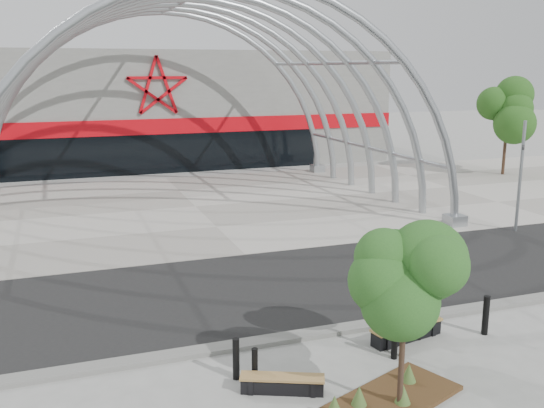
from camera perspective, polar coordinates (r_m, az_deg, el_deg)
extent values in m
plane|color=gray|center=(16.56, 4.75, -11.72)|extent=(140.00, 140.00, 0.00)
cube|color=black|center=(19.55, 0.50, -7.73)|extent=(140.00, 7.00, 0.02)
cube|color=gray|center=(30.65, -7.23, -0.25)|extent=(60.00, 17.00, 0.04)
cube|color=slate|center=(16.33, 5.12, -11.87)|extent=(60.00, 0.50, 0.12)
cube|color=slate|center=(47.71, -12.12, 9.01)|extent=(34.00, 15.00, 8.00)
cube|color=black|center=(40.63, -10.52, 4.66)|extent=(22.00, 0.25, 2.60)
cube|color=#C1050F|center=(40.42, -10.63, 7.18)|extent=(34.00, 0.30, 1.00)
torus|color=#9BA1A5|center=(23.61, -3.27, -4.15)|extent=(20.36, 0.36, 20.36)
torus|color=#9BA1A5|center=(25.93, -4.83, -2.63)|extent=(20.36, 0.36, 20.36)
torus|color=#9BA1A5|center=(28.28, -6.13, -1.36)|extent=(20.36, 0.36, 20.36)
torus|color=#9BA1A5|center=(30.65, -7.23, -0.29)|extent=(20.36, 0.36, 20.36)
torus|color=#9BA1A5|center=(33.04, -8.17, 0.63)|extent=(20.36, 0.36, 20.36)
torus|color=#9BA1A5|center=(35.45, -8.99, 1.42)|extent=(20.36, 0.36, 20.36)
torus|color=#9BA1A5|center=(37.86, -9.70, 2.12)|extent=(20.36, 0.36, 20.36)
cylinder|color=#9BA1A5|center=(33.55, 9.03, 5.27)|extent=(0.20, 15.00, 0.20)
cylinder|color=#9BA1A5|center=(32.12, 5.14, 13.07)|extent=(0.20, 15.00, 0.20)
cylinder|color=#9BA1A5|center=(29.22, -21.62, 12.30)|extent=(0.20, 15.00, 0.20)
cube|color=#9BA1A5|center=(27.93, 16.82, -1.49)|extent=(0.80, 0.80, 0.50)
cube|color=#9BA1A5|center=(40.70, 4.30, 3.35)|extent=(0.80, 0.80, 0.50)
cone|color=#4D6D30|center=(13.09, 8.21, -17.41)|extent=(0.33, 0.33, 0.41)
cone|color=#4D6D30|center=(13.30, 12.23, -17.05)|extent=(0.33, 0.33, 0.41)
cone|color=#4D6D30|center=(12.73, 5.90, -18.29)|extent=(0.33, 0.33, 0.41)
cone|color=#4D6D30|center=(14.13, 12.76, -15.21)|extent=(0.33, 0.33, 0.41)
cylinder|color=gray|center=(27.51, 22.33, 2.37)|extent=(0.13, 0.13, 4.72)
imported|color=black|center=(27.36, 22.51, 4.51)|extent=(0.38, 0.64, 0.13)
cylinder|color=black|center=(12.95, 12.08, -14.60)|extent=(0.12, 0.12, 1.91)
ellipsoid|color=#214F1E|center=(12.26, 12.45, -7.34)|extent=(1.64, 1.64, 2.09)
cylinder|color=#2F2313|center=(15.10, 12.27, -10.78)|extent=(0.12, 0.12, 1.79)
ellipsoid|color=#0C3F12|center=(14.54, 12.57, -4.88)|extent=(1.48, 1.48, 1.95)
cube|color=black|center=(13.60, 0.97, -16.74)|extent=(1.76, 1.02, 0.30)
cube|color=black|center=(13.63, -1.94, -16.54)|extent=(0.25, 0.40, 0.35)
cube|color=black|center=(13.58, 3.90, -16.70)|extent=(0.25, 0.40, 0.35)
cube|color=olive|center=(13.50, 0.97, -15.99)|extent=(1.82, 1.09, 0.05)
cube|color=black|center=(16.26, 12.54, -11.80)|extent=(2.09, 0.77, 0.35)
cube|color=black|center=(15.77, 10.45, -12.38)|extent=(0.21, 0.47, 0.41)
cube|color=black|center=(16.75, 14.51, -11.05)|extent=(0.21, 0.47, 0.41)
cube|color=olive|center=(16.17, 12.58, -11.04)|extent=(2.15, 0.85, 0.06)
cylinder|color=black|center=(13.78, -1.63, -15.03)|extent=(0.14, 0.14, 0.85)
cylinder|color=black|center=(13.97, -3.40, -14.35)|extent=(0.16, 0.16, 0.97)
cylinder|color=black|center=(15.12, 11.47, -12.43)|extent=(0.15, 0.15, 0.96)
cylinder|color=black|center=(16.23, 13.67, -10.73)|extent=(0.15, 0.15, 0.96)
cylinder|color=black|center=(16.99, 19.47, -9.85)|extent=(0.17, 0.17, 1.06)
cylinder|color=black|center=(42.18, 21.03, 4.61)|extent=(0.20, 0.20, 3.03)
ellipsoid|color=#194110|center=(41.92, 21.33, 8.33)|extent=(2.70, 2.70, 3.30)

